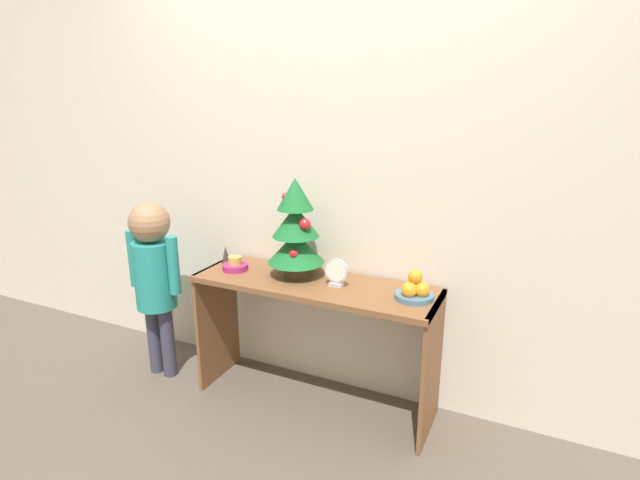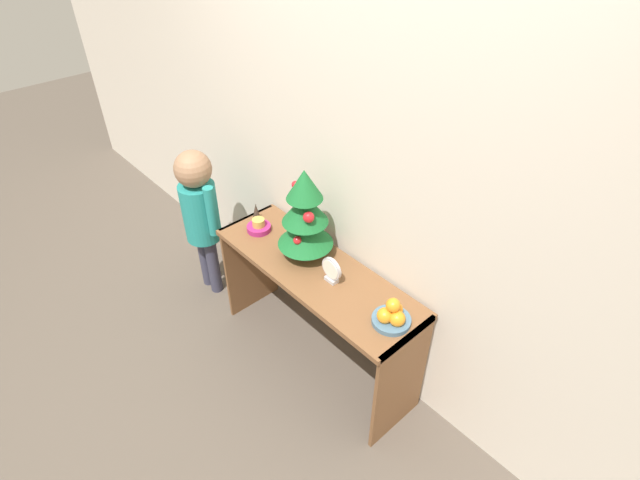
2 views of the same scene
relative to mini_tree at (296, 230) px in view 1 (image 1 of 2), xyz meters
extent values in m
plane|color=brown|center=(0.13, -0.25, -0.97)|extent=(12.00, 12.00, 0.00)
cube|color=beige|center=(0.13, 0.22, 0.28)|extent=(7.00, 0.05, 2.50)
cube|color=brown|center=(0.13, -0.04, -0.27)|extent=(1.30, 0.42, 0.03)
cube|color=brown|center=(-0.51, -0.04, -0.62)|extent=(0.02, 0.39, 0.71)
cube|color=brown|center=(0.77, -0.04, -0.62)|extent=(0.02, 0.39, 0.71)
cylinder|color=#4C3828|center=(0.00, 0.00, -0.23)|extent=(0.13, 0.13, 0.05)
cylinder|color=brown|center=(0.00, 0.00, -0.19)|extent=(0.02, 0.02, 0.04)
cone|color=#19662D|center=(0.00, 0.00, -0.10)|extent=(0.30, 0.30, 0.17)
cone|color=#19662D|center=(0.00, 0.00, 0.05)|extent=(0.25, 0.25, 0.17)
cone|color=#19662D|center=(0.00, 0.00, 0.19)|extent=(0.19, 0.19, 0.17)
sphere|color=red|center=(0.03, -0.08, -0.10)|extent=(0.05, 0.05, 0.05)
sphere|color=#2D4CA8|center=(0.04, 0.06, -0.04)|extent=(0.04, 0.04, 0.04)
sphere|color=red|center=(-0.03, 0.05, 0.12)|extent=(0.06, 0.06, 0.06)
sphere|color=red|center=(0.07, -0.04, 0.05)|extent=(0.06, 0.06, 0.06)
sphere|color=silver|center=(-0.02, -0.04, 0.12)|extent=(0.05, 0.05, 0.05)
sphere|color=red|center=(-0.05, -0.02, 0.18)|extent=(0.04, 0.04, 0.04)
cylinder|color=#476B84|center=(0.66, -0.03, -0.25)|extent=(0.19, 0.19, 0.03)
sphere|color=orange|center=(0.69, -0.04, -0.20)|extent=(0.08, 0.08, 0.08)
sphere|color=orange|center=(0.64, 0.00, -0.20)|extent=(0.08, 0.08, 0.08)
sphere|color=orange|center=(0.64, -0.06, -0.20)|extent=(0.08, 0.08, 0.08)
sphere|color=orange|center=(0.66, -0.03, -0.15)|extent=(0.07, 0.07, 0.07)
cylinder|color=#9E2366|center=(-0.35, -0.06, -0.24)|extent=(0.14, 0.14, 0.03)
cylinder|color=gold|center=(-0.35, -0.06, -0.20)|extent=(0.07, 0.07, 0.05)
cube|color=#B2B2B7|center=(0.25, -0.04, -0.25)|extent=(0.07, 0.04, 0.02)
cylinder|color=#B2B2B7|center=(0.25, -0.04, -0.18)|extent=(0.13, 0.02, 0.13)
cylinder|color=white|center=(0.25, -0.05, -0.18)|extent=(0.11, 0.00, 0.11)
cone|color=#382D23|center=(-0.46, 0.00, -0.20)|extent=(0.05, 0.05, 0.11)
cylinder|color=#38384C|center=(-0.90, -0.17, -0.75)|extent=(0.08, 0.08, 0.44)
cylinder|color=#38384C|center=(-0.79, -0.17, -0.75)|extent=(0.08, 0.08, 0.44)
cylinder|color=teal|center=(-0.85, -0.17, -0.33)|extent=(0.23, 0.23, 0.40)
sphere|color=#997051|center=(-0.85, -0.17, -0.01)|extent=(0.23, 0.23, 0.23)
cylinder|color=teal|center=(-1.00, -0.17, -0.25)|extent=(0.07, 0.07, 0.34)
cylinder|color=teal|center=(-0.70, -0.17, -0.25)|extent=(0.07, 0.07, 0.34)
camera|label=1|loc=(1.19, -2.23, 0.69)|focal=28.00mm
camera|label=2|loc=(1.64, -1.37, 1.49)|focal=28.00mm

